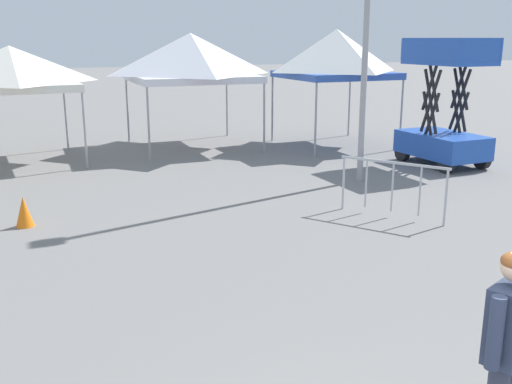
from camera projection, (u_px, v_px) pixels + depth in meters
canopy_tent_left_of_center at (11, 68)px, 15.33m from camera, size 3.38×3.38×3.10m
canopy_tent_far_left at (191, 57)px, 17.62m from camera, size 3.61×3.61×3.44m
canopy_tent_behind_right at (336, 54)px, 17.91m from camera, size 3.12×3.12×3.56m
scissor_lift at (443, 126)px, 15.48m from camera, size 1.50×2.36×3.29m
person_foreground at (507, 345)px, 4.42m from camera, size 0.60×0.39×1.78m
crowd_barrier_mid_lot at (393, 178)px, 10.92m from camera, size 1.23×1.76×1.08m
traffic_cone_near_barrier at (24, 212)px, 10.48m from camera, size 0.32×0.32×0.55m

